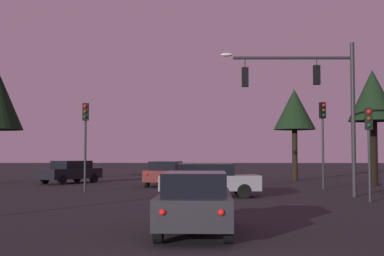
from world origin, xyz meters
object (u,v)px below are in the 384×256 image
at_px(traffic_light_corner_left, 323,128).
at_px(car_crossing_right, 208,180).
at_px(tree_left_far, 294,110).
at_px(traffic_light_median, 85,129).
at_px(car_far_lane, 70,171).
at_px(car_nearside_lane, 195,201).
at_px(traffic_light_corner_right, 369,135).
at_px(tree_behind_sign, 373,97).
at_px(car_parked_lot, 166,173).
at_px(traffic_signal_mast_arm, 316,93).

xyz_separation_m(traffic_light_corner_left, car_crossing_right, (-6.41, -5.18, -2.61)).
height_order(car_crossing_right, tree_left_far, tree_left_far).
height_order(traffic_light_median, car_far_lane, traffic_light_median).
xyz_separation_m(car_nearside_lane, tree_left_far, (6.91, 26.43, 4.49)).
relative_size(traffic_light_corner_left, car_nearside_lane, 1.12).
xyz_separation_m(traffic_light_corner_right, tree_behind_sign, (3.72, 11.14, 2.77)).
bearing_deg(tree_behind_sign, car_parked_lot, -177.93).
distance_m(traffic_light_corner_right, car_parked_lot, 14.22).
relative_size(traffic_light_corner_right, tree_left_far, 0.56).
relative_size(car_crossing_right, tree_left_far, 0.69).
bearing_deg(tree_left_far, traffic_signal_mast_arm, -95.91).
relative_size(traffic_light_corner_left, car_crossing_right, 1.02).
distance_m(traffic_light_corner_right, car_nearside_lane, 11.26).
height_order(traffic_light_corner_left, tree_behind_sign, tree_behind_sign).
xyz_separation_m(traffic_light_corner_right, car_parked_lot, (-9.19, 10.67, -1.96)).
xyz_separation_m(traffic_light_corner_right, car_crossing_right, (-6.61, 2.34, -1.96)).
height_order(traffic_light_corner_right, tree_behind_sign, tree_behind_sign).
height_order(traffic_light_corner_left, car_crossing_right, traffic_light_corner_left).
relative_size(traffic_light_median, car_crossing_right, 0.97).
height_order(car_crossing_right, car_far_lane, same).
bearing_deg(traffic_light_corner_left, tree_left_far, 89.08).
bearing_deg(tree_left_far, traffic_light_corner_left, -90.92).
distance_m(traffic_light_corner_left, tree_behind_sign, 5.74).
bearing_deg(traffic_light_corner_right, car_crossing_right, 160.50).
distance_m(car_far_lane, tree_behind_sign, 20.24).
bearing_deg(traffic_light_corner_right, car_far_lane, 140.24).
height_order(car_crossing_right, tree_behind_sign, tree_behind_sign).
xyz_separation_m(traffic_signal_mast_arm, traffic_light_corner_right, (1.63, -2.50, -2.04)).
bearing_deg(car_crossing_right, car_parked_lot, 107.20).
distance_m(traffic_signal_mast_arm, tree_left_far, 15.38).
height_order(car_nearside_lane, tree_behind_sign, tree_behind_sign).
bearing_deg(car_parked_lot, traffic_light_median, -124.18).
xyz_separation_m(traffic_light_corner_left, tree_left_far, (0.16, 10.27, 1.88)).
xyz_separation_m(traffic_light_corner_right, traffic_light_median, (-12.96, 5.12, 0.50)).
bearing_deg(traffic_signal_mast_arm, car_far_lane, 143.08).
xyz_separation_m(car_nearside_lane, tree_behind_sign, (10.67, 19.77, 4.73)).
distance_m(car_nearside_lane, car_crossing_right, 10.98).
relative_size(tree_behind_sign, tree_left_far, 1.05).
relative_size(car_nearside_lane, car_parked_lot, 0.91).
relative_size(traffic_light_corner_right, car_nearside_lane, 0.90).
distance_m(car_nearside_lane, tree_left_far, 27.68).
relative_size(traffic_light_corner_left, car_parked_lot, 1.02).
bearing_deg(car_far_lane, traffic_light_corner_right, -39.76).
xyz_separation_m(traffic_light_corner_left, tree_behind_sign, (3.93, 3.62, 2.12)).
height_order(traffic_light_corner_right, car_crossing_right, traffic_light_corner_right).
relative_size(car_nearside_lane, tree_left_far, 0.63).
xyz_separation_m(traffic_signal_mast_arm, tree_left_far, (1.58, 15.29, 0.49)).
relative_size(traffic_signal_mast_arm, tree_behind_sign, 0.98).
xyz_separation_m(traffic_signal_mast_arm, car_parked_lot, (-7.56, 8.17, -4.00)).
height_order(car_parked_lot, tree_behind_sign, tree_behind_sign).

